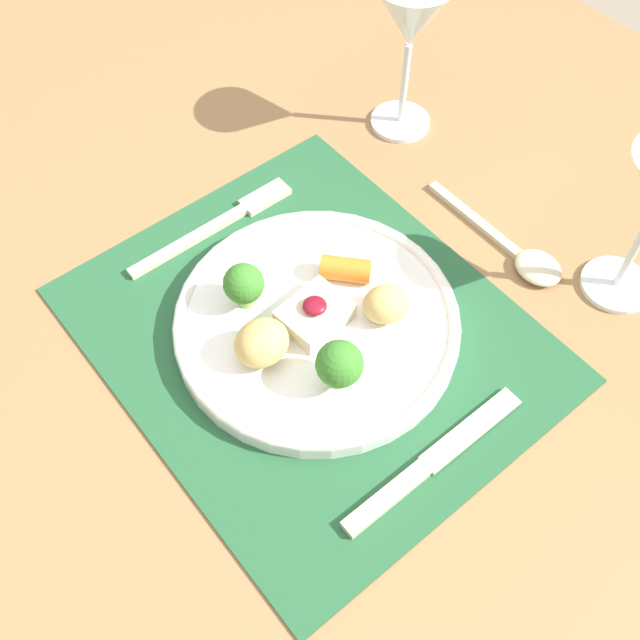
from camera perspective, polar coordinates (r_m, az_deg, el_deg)
ground_plane at (r=1.40m, az=-0.42°, el=-17.69°), size 8.00×8.00×0.00m
dining_table at (r=0.79m, az=-0.70°, el=-3.90°), size 1.46×1.29×0.73m
placemat at (r=0.73m, az=-0.76°, el=-1.05°), size 0.43×0.37×0.00m
dinner_plate at (r=0.72m, az=-0.13°, el=-0.33°), size 0.28×0.28×0.07m
fork at (r=0.82m, az=-7.39°, el=7.47°), size 0.02×0.20×0.01m
knife at (r=0.66m, az=7.83°, el=-11.18°), size 0.02×0.20×0.01m
spoon at (r=0.81m, az=15.23°, el=4.70°), size 0.19×0.04×0.02m
wine_glass_far at (r=0.86m, az=6.97°, el=21.55°), size 0.08×0.08×0.18m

